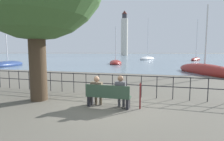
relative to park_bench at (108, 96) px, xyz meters
The scene contains 13 objects.
ground_plane 0.44m from the park_bench, 90.00° to the left, with size 1000.00×1000.00×0.00m, color #605B51.
harbor_water 160.80m from the park_bench, 90.00° to the left, with size 600.00×300.00×0.01m.
park_bench is the anchor object (origin of this frame).
seated_person_left 0.54m from the park_bench, behind, with size 0.45×0.35×1.20m.
seated_person_right 0.56m from the park_bench, ahead, with size 0.39×0.35×1.26m.
promenade_railing 1.91m from the park_bench, 90.00° to the left, with size 15.00×0.04×1.05m.
closed_umbrella 1.24m from the park_bench, ahead, with size 0.09×0.09×1.04m.
sailboat_1 14.25m from the park_bench, 64.69° to the left, with size 5.18×8.31×7.14m.
sailboat_2 25.28m from the park_bench, 104.07° to the left, with size 3.52×6.21×7.03m.
sailboat_3 45.29m from the park_bench, 76.46° to the left, with size 4.33×8.21×11.01m.
sailboat_4 25.74m from the park_bench, 144.16° to the left, with size 3.59×7.19×11.22m.
sailboat_5 44.26m from the park_bench, 92.56° to the left, with size 5.12×7.62×11.98m.
harbor_lighthouse 110.65m from the park_bench, 101.59° to the left, with size 4.46×4.46×29.05m.
Camera 1 is at (1.96, -6.39, 2.14)m, focal length 28.00 mm.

